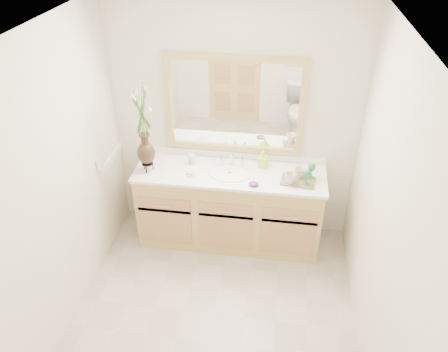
% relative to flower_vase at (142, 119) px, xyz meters
% --- Properties ---
extents(floor, '(2.60, 2.60, 0.00)m').
position_rel_flower_vase_xyz_m(floor, '(0.79, -0.93, -1.38)').
color(floor, beige).
rests_on(floor, ground).
extents(ceiling, '(2.40, 2.60, 0.02)m').
position_rel_flower_vase_xyz_m(ceiling, '(0.79, -0.93, 1.02)').
color(ceiling, white).
rests_on(ceiling, wall_back).
extents(wall_back, '(2.40, 0.02, 2.40)m').
position_rel_flower_vase_xyz_m(wall_back, '(0.79, 0.37, -0.18)').
color(wall_back, white).
rests_on(wall_back, floor).
extents(wall_left, '(0.02, 2.60, 2.40)m').
position_rel_flower_vase_xyz_m(wall_left, '(-0.41, -0.93, -0.18)').
color(wall_left, white).
rests_on(wall_left, floor).
extents(wall_right, '(0.02, 2.60, 2.40)m').
position_rel_flower_vase_xyz_m(wall_right, '(1.99, -0.93, -0.18)').
color(wall_right, white).
rests_on(wall_right, floor).
extents(vanity, '(1.80, 0.55, 0.80)m').
position_rel_flower_vase_xyz_m(vanity, '(0.79, 0.08, -0.98)').
color(vanity, tan).
rests_on(vanity, floor).
extents(counter, '(1.84, 0.57, 0.03)m').
position_rel_flower_vase_xyz_m(counter, '(0.79, 0.08, -0.57)').
color(counter, white).
rests_on(counter, vanity).
extents(sink, '(0.38, 0.34, 0.23)m').
position_rel_flower_vase_xyz_m(sink, '(0.79, 0.06, -0.61)').
color(sink, white).
rests_on(sink, counter).
extents(mirror, '(1.32, 0.04, 0.97)m').
position_rel_flower_vase_xyz_m(mirror, '(0.79, 0.34, 0.02)').
color(mirror, white).
rests_on(mirror, wall_back).
extents(switch_plate, '(0.02, 0.12, 0.12)m').
position_rel_flower_vase_xyz_m(switch_plate, '(-0.40, -0.17, -0.40)').
color(switch_plate, white).
rests_on(switch_plate, wall_left).
extents(flower_vase, '(0.20, 0.20, 0.81)m').
position_rel_flower_vase_xyz_m(flower_vase, '(0.00, 0.00, 0.00)').
color(flower_vase, black).
rests_on(flower_vase, counter).
extents(tumbler, '(0.07, 0.07, 0.09)m').
position_rel_flower_vase_xyz_m(tumbler, '(0.39, 0.19, -0.51)').
color(tumbler, beige).
rests_on(tumbler, counter).
extents(soap_dish, '(0.10, 0.10, 0.03)m').
position_rel_flower_vase_xyz_m(soap_dish, '(0.42, -0.02, -0.54)').
color(soap_dish, beige).
rests_on(soap_dish, counter).
extents(soap_bottle, '(0.10, 0.10, 0.16)m').
position_rel_flower_vase_xyz_m(soap_bottle, '(1.09, 0.22, -0.47)').
color(soap_bottle, '#B1E736').
rests_on(soap_bottle, counter).
extents(purple_dish, '(0.11, 0.10, 0.03)m').
position_rel_flower_vase_xyz_m(purple_dish, '(1.03, -0.11, -0.53)').
color(purple_dish, '#582777').
rests_on(purple_dish, counter).
extents(tray, '(0.33, 0.24, 0.02)m').
position_rel_flower_vase_xyz_m(tray, '(1.44, 0.01, -0.54)').
color(tray, brown).
rests_on(tray, counter).
extents(mug_left, '(0.11, 0.10, 0.11)m').
position_rel_flower_vase_xyz_m(mug_left, '(1.36, -0.04, -0.48)').
color(mug_left, beige).
rests_on(mug_left, tray).
extents(mug_right, '(0.11, 0.10, 0.10)m').
position_rel_flower_vase_xyz_m(mug_right, '(1.44, 0.07, -0.49)').
color(mug_right, beige).
rests_on(mug_right, tray).
extents(goblet_front, '(0.07, 0.07, 0.15)m').
position_rel_flower_vase_xyz_m(goblet_front, '(1.50, -0.04, -0.43)').
color(goblet_front, '#26743E').
rests_on(goblet_front, tray).
extents(goblet_back, '(0.07, 0.07, 0.16)m').
position_rel_flower_vase_xyz_m(goblet_back, '(1.55, 0.07, -0.43)').
color(goblet_back, '#26743E').
rests_on(goblet_back, tray).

